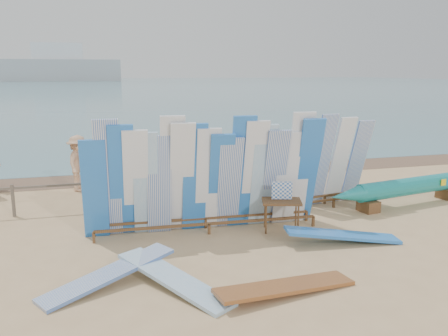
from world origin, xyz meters
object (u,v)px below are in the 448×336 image
object	(u,v)px
main_surfboard_rack	(207,179)
beachgoer_9	(254,158)
flat_board_d	(342,243)
beach_chair_left	(191,185)
flat_board_a	(174,288)
beachgoer_8	(263,161)
side_surfboard_rack	(331,164)
flat_board_c	(286,293)
beachgoer_6	(234,167)
vendor_table	(281,215)
beachgoer_10	(279,156)
outrigger_canoe	(410,187)
beachgoer_7	(253,157)
flat_board_e	(109,284)
beachgoer_3	(78,163)
beachgoer_4	(162,168)
beach_chair_right	(185,188)
stroller	(187,186)

from	to	relation	value
main_surfboard_rack	beachgoer_9	distance (m)	5.83
flat_board_d	beach_chair_left	bearing A→B (deg)	32.95
main_surfboard_rack	flat_board_a	distance (m)	3.46
flat_board_a	beachgoer_8	size ratio (longest dim) A/B	1.43
side_surfboard_rack	flat_board_c	world-z (taller)	side_surfboard_rack
main_surfboard_rack	beachgoer_6	bearing A→B (deg)	66.85
main_surfboard_rack	beachgoer_8	size ratio (longest dim) A/B	3.11
vendor_table	beachgoer_10	distance (m)	5.70
outrigger_canoe	flat_board_d	world-z (taller)	outrigger_canoe
vendor_table	beachgoer_7	bearing A→B (deg)	96.14
vendor_table	main_surfboard_rack	bearing A→B (deg)	-177.46
flat_board_e	beachgoer_10	world-z (taller)	beachgoer_10
beachgoer_8	vendor_table	bearing A→B (deg)	-35.27
beachgoer_3	beachgoer_9	xyz separation A→B (m)	(6.12, -0.14, -0.10)
beachgoer_4	flat_board_c	bearing A→B (deg)	-50.36
flat_board_c	main_surfboard_rack	bearing A→B (deg)	-0.57
flat_board_c	beachgoer_4	distance (m)	7.74
vendor_table	flat_board_a	distance (m)	3.98
side_surfboard_rack	beachgoer_10	xyz separation A→B (m)	(-0.16, 3.57, -0.35)
outrigger_canoe	beachgoer_6	distance (m)	5.48
beach_chair_right	stroller	world-z (taller)	stroller
beachgoer_6	beachgoer_10	xyz separation A→B (m)	(2.10, 1.17, 0.08)
main_surfboard_rack	stroller	xyz separation A→B (m)	(0.11, 3.13, -0.90)
beachgoer_10	flat_board_d	bearing A→B (deg)	33.34
beachgoer_8	stroller	bearing A→B (deg)	-98.15
main_surfboard_rack	vendor_table	world-z (taller)	main_surfboard_rack
flat_board_a	flat_board_c	bearing A→B (deg)	-52.98
flat_board_d	beachgoer_10	world-z (taller)	beachgoer_10
beach_chair_left	beachgoer_4	size ratio (longest dim) A/B	0.56
flat_board_c	beachgoer_3	size ratio (longest dim) A/B	1.45
beachgoer_10	beachgoer_7	bearing A→B (deg)	-41.13
outrigger_canoe	flat_board_c	size ratio (longest dim) A/B	2.17
beachgoer_9	beachgoer_10	xyz separation A→B (m)	(0.89, -0.19, 0.07)
flat_board_e	beach_chair_left	bearing A→B (deg)	126.21
beachgoer_9	beachgoer_7	size ratio (longest dim) A/B	0.91
stroller	flat_board_a	bearing A→B (deg)	-92.75
beachgoer_6	beachgoer_4	bearing A→B (deg)	-27.15
beachgoer_8	beachgoer_3	bearing A→B (deg)	-123.71
stroller	beach_chair_right	bearing A→B (deg)	97.99
beach_chair_left	beachgoer_9	size ratio (longest dim) A/B	0.57
outrigger_canoe	beachgoer_4	world-z (taller)	beachgoer_4
stroller	beachgoer_8	bearing A→B (deg)	23.65
beach_chair_left	beach_chair_right	world-z (taller)	beach_chair_left
main_surfboard_rack	side_surfboard_rack	bearing A→B (deg)	19.87
flat_board_e	beachgoer_4	distance (m)	6.74
beachgoer_10	beachgoer_4	distance (m)	4.49
flat_board_d	beachgoer_9	world-z (taller)	beachgoer_9
stroller	beachgoer_3	xyz separation A→B (m)	(-3.25, 2.00, 0.51)
outrigger_canoe	beachgoer_4	xyz separation A→B (m)	(-6.90, 3.32, 0.32)
beachgoer_9	beachgoer_7	world-z (taller)	beachgoer_7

